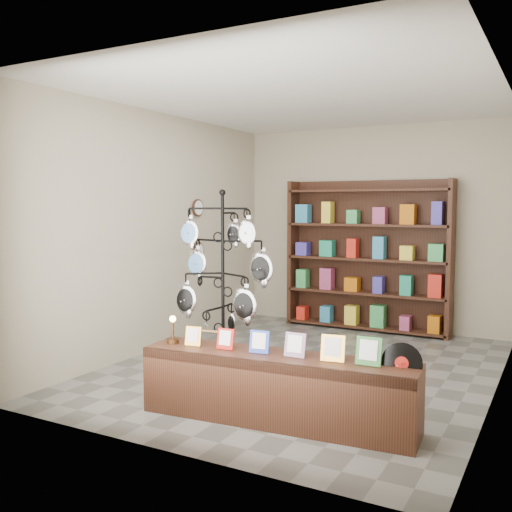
{
  "coord_description": "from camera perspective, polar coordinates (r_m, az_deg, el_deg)",
  "views": [
    {
      "loc": [
        2.54,
        -5.8,
        1.84
      ],
      "look_at": [
        -0.07,
        -1.0,
        1.35
      ],
      "focal_mm": 40.0,
      "sensor_mm": 36.0,
      "label": 1
    }
  ],
  "objects": [
    {
      "name": "back_shelving",
      "position": [
        8.53,
        11.05,
        -0.43
      ],
      "size": [
        2.42,
        0.36,
        2.2
      ],
      "color": "black",
      "rests_on": "ground"
    },
    {
      "name": "display_tree",
      "position": [
        5.73,
        -3.34,
        -1.76
      ],
      "size": [
        1.02,
        0.92,
        2.0
      ],
      "rotation": [
        0.0,
        0.0,
        0.11
      ],
      "color": "black",
      "rests_on": "ground"
    },
    {
      "name": "front_shelf",
      "position": [
        4.95,
        2.12,
        -13.08
      ],
      "size": [
        2.4,
        0.69,
        0.84
      ],
      "rotation": [
        0.0,
        0.0,
        0.09
      ],
      "color": "black",
      "rests_on": "ground"
    },
    {
      "name": "ground",
      "position": [
        6.6,
        4.77,
        -11.09
      ],
      "size": [
        5.0,
        5.0,
        0.0
      ],
      "primitive_type": "plane",
      "color": "slate",
      "rests_on": "ground"
    },
    {
      "name": "room_envelope",
      "position": [
        6.33,
        4.89,
        5.2
      ],
      "size": [
        5.0,
        5.0,
        5.0
      ],
      "color": "#A99F88",
      "rests_on": "ground"
    },
    {
      "name": "wall_clocks",
      "position": [
        8.0,
        -5.82,
        2.67
      ],
      "size": [
        0.03,
        0.24,
        0.84
      ],
      "color": "black",
      "rests_on": "ground"
    }
  ]
}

